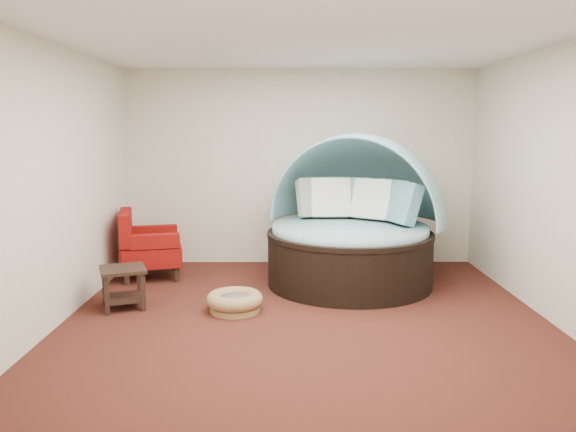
{
  "coord_description": "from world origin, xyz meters",
  "views": [
    {
      "loc": [
        -0.21,
        -5.64,
        1.95
      ],
      "look_at": [
        -0.19,
        0.6,
        0.99
      ],
      "focal_mm": 35.0,
      "sensor_mm": 36.0,
      "label": 1
    }
  ],
  "objects_px": {
    "pet_basket": "(235,301)",
    "red_armchair": "(146,247)",
    "side_table": "(123,282)",
    "canopy_daybed": "(353,214)"
  },
  "relations": [
    {
      "from": "canopy_daybed",
      "to": "red_armchair",
      "type": "distance_m",
      "value": 2.75
    },
    {
      "from": "pet_basket",
      "to": "red_armchair",
      "type": "distance_m",
      "value": 1.94
    },
    {
      "from": "pet_basket",
      "to": "red_armchair",
      "type": "xyz_separation_m",
      "value": [
        -1.29,
        1.41,
        0.31
      ]
    },
    {
      "from": "pet_basket",
      "to": "side_table",
      "type": "height_order",
      "value": "side_table"
    },
    {
      "from": "pet_basket",
      "to": "red_armchair",
      "type": "relative_size",
      "value": 0.79
    },
    {
      "from": "side_table",
      "to": "pet_basket",
      "type": "bearing_deg",
      "value": -5.93
    },
    {
      "from": "canopy_daybed",
      "to": "red_armchair",
      "type": "height_order",
      "value": "canopy_daybed"
    },
    {
      "from": "pet_basket",
      "to": "side_table",
      "type": "bearing_deg",
      "value": 174.07
    },
    {
      "from": "canopy_daybed",
      "to": "red_armchair",
      "type": "xyz_separation_m",
      "value": [
        -2.7,
        0.22,
        -0.47
      ]
    },
    {
      "from": "canopy_daybed",
      "to": "red_armchair",
      "type": "relative_size",
      "value": 2.98
    }
  ]
}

